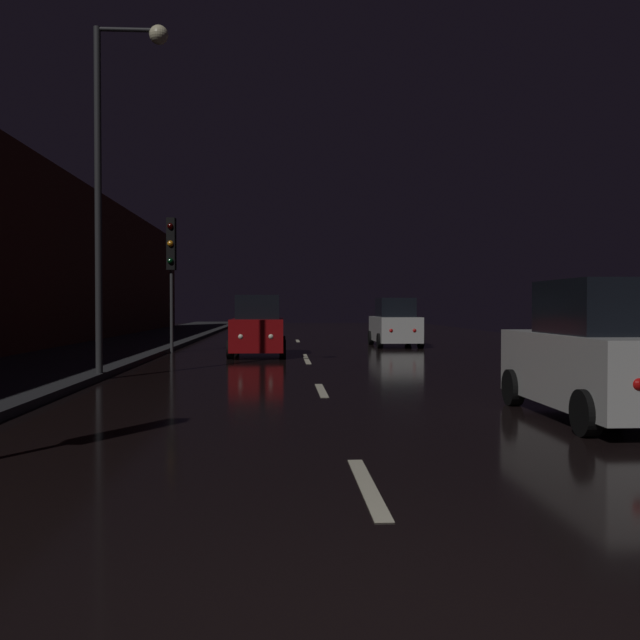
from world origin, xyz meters
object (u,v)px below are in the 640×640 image
object	(u,v)px
car_parked_right_near	(601,355)
car_approaching_headlights	(258,328)
traffic_light_far_left	(171,255)
car_parked_right_far	(395,324)
streetlamp_overhead	(116,149)

from	to	relation	value
car_parked_right_near	car_approaching_headlights	bearing A→B (deg)	22.31
traffic_light_far_left	car_approaching_headlights	distance (m)	4.50
car_parked_right_far	car_parked_right_near	distance (m)	19.01
traffic_light_far_left	car_approaching_headlights	size ratio (longest dim) A/B	1.19
traffic_light_far_left	car_parked_right_near	bearing A→B (deg)	32.93
car_approaching_headlights	car_parked_right_far	xyz separation A→B (m)	(5.63, 5.29, -0.01)
car_approaching_headlights	car_parked_right_near	world-z (taller)	car_parked_right_near
streetlamp_overhead	car_approaching_headlights	world-z (taller)	streetlamp_overhead
car_parked_right_far	car_approaching_headlights	bearing A→B (deg)	133.25
traffic_light_far_left	car_parked_right_far	size ratio (longest dim) A/B	1.21
streetlamp_overhead	car_parked_right_far	distance (m)	16.14
car_approaching_headlights	streetlamp_overhead	bearing A→B (deg)	-21.42
car_parked_right_far	streetlamp_overhead	bearing A→B (deg)	146.29
car_approaching_headlights	car_parked_right_near	size ratio (longest dim) A/B	0.99
traffic_light_far_left	car_approaching_headlights	xyz separation A→B (m)	(3.21, -1.73, -2.64)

